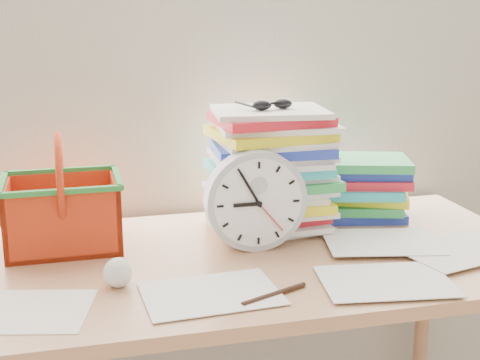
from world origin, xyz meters
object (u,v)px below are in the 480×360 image
object	(u,v)px
desk	(246,284)
book_stack	(361,187)
basket	(62,192)
paper_stack	(273,170)
clock	(256,200)

from	to	relation	value
desk	book_stack	bearing A→B (deg)	28.90
desk	basket	xyz separation A→B (m)	(-0.41, 0.16, 0.21)
book_stack	basket	distance (m)	0.79
paper_stack	book_stack	world-z (taller)	paper_stack
paper_stack	basket	size ratio (longest dim) A/B	1.16
desk	paper_stack	world-z (taller)	paper_stack
paper_stack	clock	size ratio (longest dim) A/B	1.32
desk	basket	bearing A→B (deg)	159.00
paper_stack	book_stack	bearing A→B (deg)	8.52
desk	paper_stack	xyz separation A→B (m)	(0.12, 0.17, 0.23)
clock	basket	world-z (taller)	basket
clock	desk	bearing A→B (deg)	-132.10
desk	paper_stack	distance (m)	0.31
clock	basket	size ratio (longest dim) A/B	0.88
book_stack	basket	xyz separation A→B (m)	(-0.79, -0.05, 0.05)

